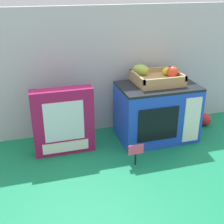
# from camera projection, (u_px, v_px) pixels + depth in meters

# --- Properties ---
(ground_plane) EXTENTS (1.70, 1.70, 0.00)m
(ground_plane) POSITION_uv_depth(u_px,v_px,m) (124.00, 144.00, 1.49)
(ground_plane) COLOR #147A4C
(ground_plane) RESTS_ON ground
(display_back_panel) EXTENTS (1.61, 0.03, 0.64)m
(display_back_panel) POSITION_uv_depth(u_px,v_px,m) (112.00, 70.00, 1.55)
(display_back_panel) COLOR #B7BABF
(display_back_panel) RESTS_ON ground
(toy_microwave) EXTENTS (0.38, 0.25, 0.28)m
(toy_microwave) POSITION_uv_depth(u_px,v_px,m) (157.00, 112.00, 1.50)
(toy_microwave) COLOR blue
(toy_microwave) RESTS_ON ground
(food_groups_crate) EXTENTS (0.22, 0.21, 0.08)m
(food_groups_crate) POSITION_uv_depth(u_px,v_px,m) (157.00, 77.00, 1.47)
(food_groups_crate) COLOR tan
(food_groups_crate) RESTS_ON toy_microwave
(cookie_set_box) EXTENTS (0.28, 0.07, 0.31)m
(cookie_set_box) POSITION_uv_depth(u_px,v_px,m) (63.00, 122.00, 1.37)
(cookie_set_box) COLOR #99144C
(cookie_set_box) RESTS_ON ground
(price_sign) EXTENTS (0.07, 0.01, 0.10)m
(price_sign) POSITION_uv_depth(u_px,v_px,m) (136.00, 152.00, 1.30)
(price_sign) COLOR black
(price_sign) RESTS_ON ground
(loose_toy_apple) EXTENTS (0.07, 0.07, 0.07)m
(loose_toy_apple) POSITION_uv_depth(u_px,v_px,m) (205.00, 119.00, 1.67)
(loose_toy_apple) COLOR red
(loose_toy_apple) RESTS_ON ground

